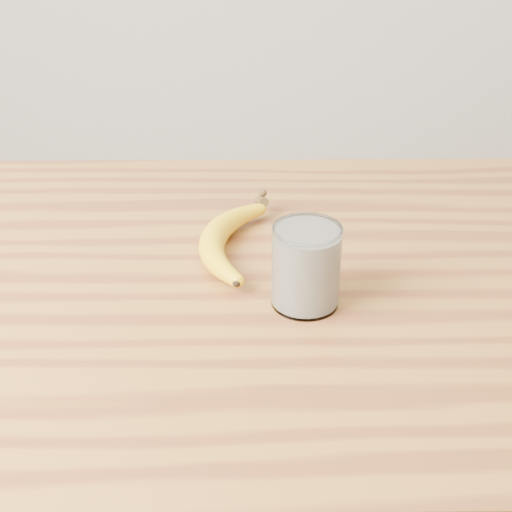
{
  "coord_description": "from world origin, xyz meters",
  "views": [
    {
      "loc": [
        -0.06,
        -0.83,
        1.42
      ],
      "look_at": [
        -0.05,
        -0.0,
        0.93
      ],
      "focal_mm": 50.0,
      "sensor_mm": 36.0,
      "label": 1
    }
  ],
  "objects": [
    {
      "name": "banana",
      "position": [
        -0.11,
        0.06,
        0.92
      ],
      "size": [
        0.16,
        0.32,
        0.04
      ],
      "primitive_type": null,
      "rotation": [
        0.0,
        0.0,
        -0.16
      ],
      "color": "#E5B00F",
      "rests_on": "table"
    },
    {
      "name": "smoothie_glass",
      "position": [
        0.01,
        -0.07,
        0.95
      ],
      "size": [
        0.09,
        0.09,
        0.11
      ],
      "color": "white",
      "rests_on": "table"
    },
    {
      "name": "table",
      "position": [
        0.0,
        0.0,
        0.77
      ],
      "size": [
        1.2,
        0.8,
        0.9
      ],
      "color": "#915E26",
      "rests_on": "ground"
    }
  ]
}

